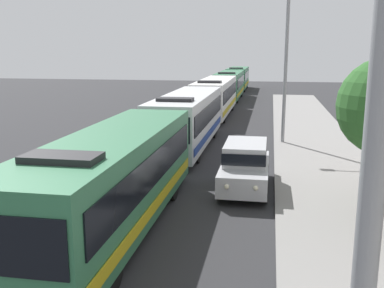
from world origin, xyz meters
name	(u,v)px	position (x,y,z in m)	size (l,w,h in m)	color
bus_lead	(115,178)	(-1.30, 12.20, 1.69)	(2.58, 11.23, 3.21)	#33724C
bus_second_in_line	(188,118)	(-1.30, 24.35, 1.69)	(2.58, 11.19, 3.21)	silver
bus_middle	(215,96)	(-1.30, 37.18, 1.69)	(2.58, 12.42, 3.21)	silver
bus_fourth_in_line	(230,84)	(-1.30, 50.04, 1.69)	(2.58, 11.37, 3.21)	#33724C
bus_rear	(238,78)	(-1.30, 62.47, 1.69)	(2.58, 10.54, 3.21)	#33724C
white_suv	(245,164)	(2.40, 17.11, 1.03)	(1.86, 4.74, 1.90)	#B7B7BC
streetlamp_near	(379,107)	(4.10, 3.25, 5.11)	(5.87, 0.28, 8.07)	gray
streetlamp_mid	(286,52)	(4.10, 26.18, 5.41)	(6.51, 0.28, 8.55)	gray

